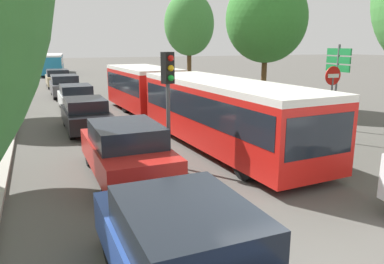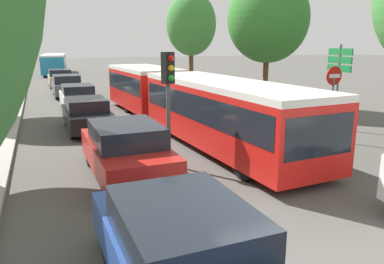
% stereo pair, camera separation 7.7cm
% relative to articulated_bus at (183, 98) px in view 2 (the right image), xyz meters
% --- Properties ---
extents(articulated_bus, '(3.42, 16.28, 2.40)m').
position_rel_articulated_bus_xyz_m(articulated_bus, '(0.00, 0.00, 0.00)').
color(articulated_bus, red).
rests_on(articulated_bus, ground).
extents(city_bus_rear, '(3.40, 11.26, 2.39)m').
position_rel_articulated_bus_xyz_m(city_bus_rear, '(-3.77, 34.31, -0.00)').
color(city_bus_rear, teal).
rests_on(city_bus_rear, ground).
extents(queued_car_blue, '(1.89, 4.36, 1.51)m').
position_rel_articulated_bus_xyz_m(queued_car_blue, '(-3.96, -10.42, -0.62)').
color(queued_car_blue, '#284799').
rests_on(queued_car_blue, ground).
extents(queued_car_red, '(1.92, 4.43, 1.53)m').
position_rel_articulated_bus_xyz_m(queued_car_red, '(-3.57, -5.01, -0.61)').
color(queued_car_red, '#B21E19').
rests_on(queued_car_red, ground).
extents(queued_car_black, '(1.75, 4.05, 1.40)m').
position_rel_articulated_bus_xyz_m(queued_car_black, '(-3.88, 1.26, -0.68)').
color(queued_car_black, black).
rests_on(queued_car_black, ground).
extents(queued_car_white, '(1.77, 4.10, 1.42)m').
position_rel_articulated_bus_xyz_m(queued_car_white, '(-3.72, 6.72, -0.67)').
color(queued_car_white, white).
rests_on(queued_car_white, ground).
extents(queued_car_graphite, '(1.89, 4.37, 1.51)m').
position_rel_articulated_bus_xyz_m(queued_car_graphite, '(-3.88, 12.76, -0.62)').
color(queued_car_graphite, '#47474C').
rests_on(queued_car_graphite, ground).
extents(queued_car_tan, '(1.89, 4.36, 1.51)m').
position_rel_articulated_bus_xyz_m(queued_car_tan, '(-3.99, 19.13, -0.62)').
color(queued_car_tan, tan).
rests_on(queued_car_tan, ground).
extents(traffic_light, '(0.38, 0.40, 3.40)m').
position_rel_articulated_bus_xyz_m(traffic_light, '(-2.16, -4.55, 1.11)').
color(traffic_light, '#56595E').
rests_on(traffic_light, ground).
extents(no_entry_sign, '(0.70, 0.08, 2.82)m').
position_rel_articulated_bus_xyz_m(no_entry_sign, '(4.49, -3.95, 0.49)').
color(no_entry_sign, '#56595E').
rests_on(no_entry_sign, ground).
extents(direction_sign_post, '(0.12, 1.40, 3.60)m').
position_rel_articulated_bus_xyz_m(direction_sign_post, '(6.10, -2.45, 1.18)').
color(direction_sign_post, '#56595E').
rests_on(direction_sign_post, ground).
extents(tree_right_mid, '(4.50, 4.50, 7.39)m').
position_rel_articulated_bus_xyz_m(tree_right_mid, '(6.39, 3.51, 3.58)').
color(tree_right_mid, '#51381E').
rests_on(tree_right_mid, ground).
extents(tree_right_far, '(4.14, 4.14, 7.81)m').
position_rel_articulated_bus_xyz_m(tree_right_far, '(6.44, 15.00, 3.69)').
color(tree_right_far, '#51381E').
rests_on(tree_right_far, ground).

